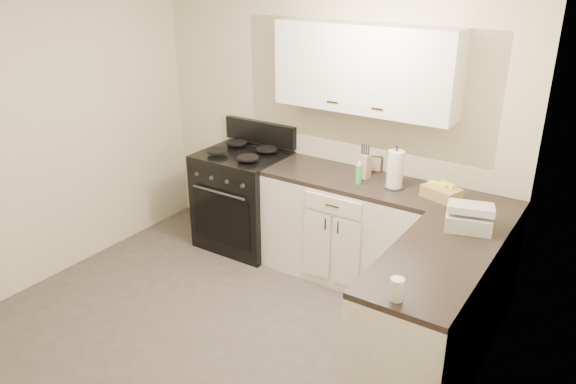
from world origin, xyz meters
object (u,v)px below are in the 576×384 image
Objects in this scene: stove at (244,201)px; wicker_basket at (441,193)px; countertop_grill at (469,220)px; paper_towel at (395,170)px; knife_block at (364,166)px.

stove is 3.50× the size of wicker_basket.
paper_towel is at bearing 136.08° from countertop_grill.
knife_block reaches higher than countertop_grill.
knife_block is at bearing 4.37° from stove.
paper_towel reaches higher than wicker_basket.
countertop_grill reaches higher than wicker_basket.
knife_block is (1.23, 0.09, 0.58)m from stove.
countertop_grill is (1.03, -0.46, -0.05)m from knife_block.
wicker_basket is 0.51m from countertop_grill.
stove is 3.14× the size of paper_towel.
stove is at bearing 155.33° from countertop_grill.
wicker_basket is at bearing 0.51° from stove.
knife_block is at bearing 140.34° from countertop_grill.
paper_towel is at bearing -6.24° from knife_block.
wicker_basket is (0.70, -0.08, -0.06)m from knife_block.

